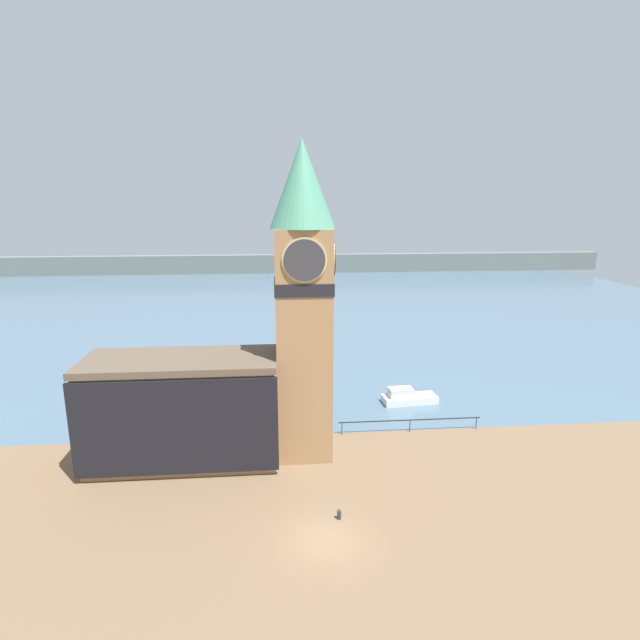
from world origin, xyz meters
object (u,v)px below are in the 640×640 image
pier_building (183,410)px  mooring_bollard_near (339,514)px  clock_tower (303,296)px  boat_near (407,397)px

pier_building → mooring_bollard_near: size_ratio=21.21×
clock_tower → boat_near: (10.50, 8.86, -11.79)m
clock_tower → pier_building: (-9.00, -0.43, -8.32)m
pier_building → clock_tower: bearing=2.8°
pier_building → boat_near: size_ratio=2.61×
mooring_bollard_near → pier_building: bearing=142.1°
clock_tower → mooring_bollard_near: 14.92m
clock_tower → mooring_bollard_near: (1.64, -8.72, -11.99)m
pier_building → mooring_bollard_near: (10.63, -8.29, -3.67)m
pier_building → boat_near: (19.49, 9.30, -3.46)m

